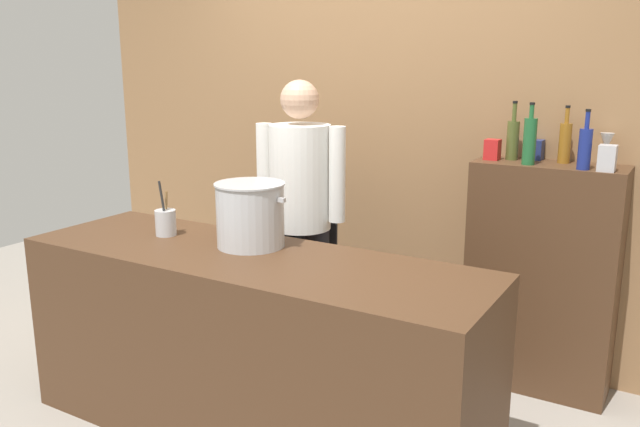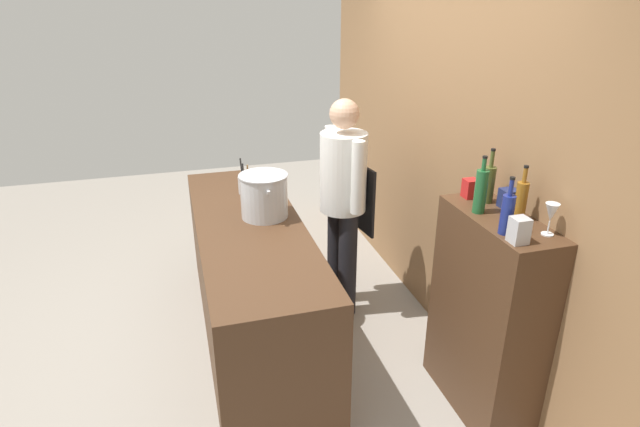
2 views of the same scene
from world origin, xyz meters
name	(u,v)px [view 2 (image 2 of 2)]	position (x,y,z in m)	size (l,w,h in m)	color
ground_plane	(256,333)	(0.00, 0.00, 0.00)	(8.00, 8.00, 0.00)	gray
brick_back_panel	(445,121)	(0.00, 1.40, 1.50)	(4.40, 0.10, 3.00)	olive
prep_counter	(253,281)	(0.00, 0.00, 0.45)	(2.26, 0.70, 0.90)	#472D1C
bar_cabinet	(487,316)	(1.05, 1.19, 0.62)	(0.76, 0.32, 1.24)	#472D1C
chef	(343,194)	(-0.19, 0.73, 0.96)	(0.53, 0.38, 1.66)	black
stockpot_large	(264,196)	(-0.08, 0.12, 1.05)	(0.39, 0.33, 0.30)	#B7BABF
utensil_crock	(245,185)	(-0.57, 0.06, 0.97)	(0.10, 0.10, 0.28)	#B7BABF
wine_bottle_olive	(489,183)	(0.84, 1.23, 1.35)	(0.06, 0.06, 0.31)	#475123
wine_bottle_green	(481,191)	(0.95, 1.11, 1.37)	(0.07, 0.07, 0.31)	#1E592D
wine_bottle_amber	(521,200)	(1.10, 1.25, 1.35)	(0.06, 0.06, 0.30)	#8C5919
wine_bottle_cobalt	(507,213)	(1.22, 1.09, 1.35)	(0.06, 0.06, 0.29)	navy
wine_glass_tall	(551,214)	(1.29, 1.28, 1.35)	(0.07, 0.07, 0.16)	silver
spice_tin_navy	(509,199)	(0.94, 1.30, 1.29)	(0.09, 0.09, 0.11)	navy
spice_tin_silver	(519,230)	(1.33, 1.09, 1.30)	(0.08, 0.08, 0.13)	#B2B2B7
spice_tin_red	(470,188)	(0.75, 1.18, 1.30)	(0.08, 0.08, 0.11)	red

